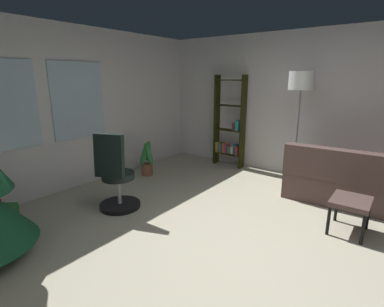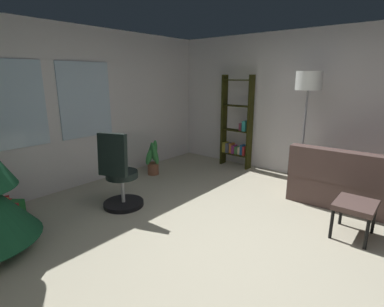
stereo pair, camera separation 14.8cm
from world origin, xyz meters
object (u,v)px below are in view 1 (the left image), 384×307
Objects in this scene: floor_lamp at (301,88)px; potted_plant at (147,159)px; bookshelf at (230,128)px; footstool at (351,204)px; office_chair at (116,180)px; couch at (375,185)px.

potted_plant is at bearing 115.37° from floor_lamp.
footstool is at bearing -121.17° from bookshelf.
office_chair is at bearing -150.57° from potted_plant.
footstool is at bearing -138.24° from floor_lamp.
couch is at bearing -7.99° from footstool.
office_chair is at bearing 176.14° from bookshelf.
bookshelf is at bearing 80.92° from couch.
potted_plant is at bearing 89.13° from footstool.
floor_lamp reaches higher than potted_plant.
floor_lamp is 2.96× the size of potted_plant.
office_chair is (-1.23, 2.66, 0.06)m from footstool.
office_chair reaches higher than couch.
bookshelf is (2.73, -0.18, 0.37)m from office_chair.
bookshelf is at bearing 58.83° from footstool.
couch is 4.33× the size of footstool.
couch is 1.94× the size of office_chair.
couch reaches higher than footstool.
office_chair is 1.72× the size of potted_plant.
potted_plant reaches higher than footstool.
couch is at bearing -94.11° from floor_lamp.
floor_lamp is at bearing -103.10° from bookshelf.
potted_plant is (-1.44, 0.91, -0.48)m from bookshelf.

